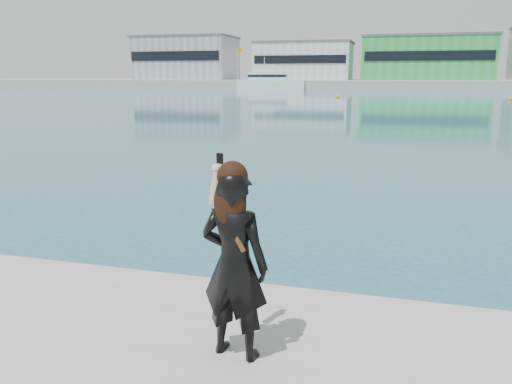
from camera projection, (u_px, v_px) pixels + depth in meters
The scene contains 10 objects.
far_quay at pixel (391, 84), 126.98m from camera, with size 320.00×40.00×2.00m, color #9E9E99.
warehouse_grey_left at pixel (186, 58), 137.67m from camera, with size 26.52×16.36×11.50m.
warehouse_white at pixel (304, 61), 129.42m from camera, with size 24.48×15.35×9.50m.
warehouse_green at pixel (426, 58), 121.60m from camera, with size 30.60×16.36×10.50m.
flagpole_left at pixel (238, 62), 127.00m from camera, with size 1.28×0.16×8.00m.
flagpole_right at pixel (494, 60), 111.59m from camera, with size 1.28×0.16×8.00m.
motor_yacht at pixel (270, 80), 115.68m from camera, with size 15.83×5.45×7.26m.
buoy_near at pixel (510, 100), 65.63m from camera, with size 0.50×0.50×0.50m, color #FFB00D.
buoy_far at pixel (338, 98), 72.71m from camera, with size 0.50×0.50×0.50m, color #FFB00D.
woman at pixel (234, 259), 4.26m from camera, with size 0.66×0.49×1.77m.
Camera 1 is at (1.18, -4.38, 3.23)m, focal length 35.00 mm.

